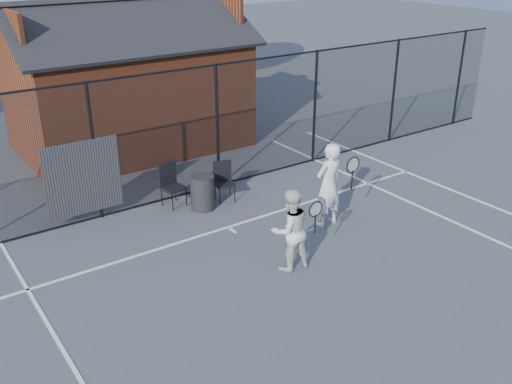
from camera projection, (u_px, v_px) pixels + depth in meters
ground at (322, 294)px, 9.77m from camera, size 80.00×80.00×0.00m
court_lines at (378, 334)px, 8.78m from camera, size 11.02×18.00×0.01m
fence at (168, 140)px, 12.77m from camera, size 22.04×3.00×3.00m
clubhouse at (129, 92)px, 16.12m from camera, size 6.50×4.36×4.19m
player_front at (329, 185)px, 11.78m from camera, size 0.83×0.62×1.81m
player_back at (290, 230)px, 10.24m from camera, size 0.88×0.68×1.57m
chair_left at (225, 183)px, 13.08m from camera, size 0.53×0.54×0.89m
chair_right at (173, 186)px, 12.79m from camera, size 0.55×0.57×0.98m
waste_bin at (203, 192)px, 12.70m from camera, size 0.62×0.62×0.79m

